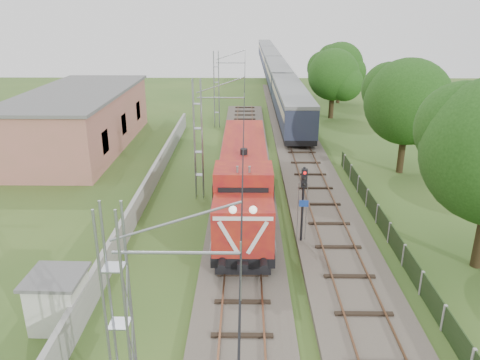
{
  "coord_description": "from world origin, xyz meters",
  "views": [
    {
      "loc": [
        0.11,
        -17.59,
        12.15
      ],
      "look_at": [
        -0.23,
        9.38,
        2.2
      ],
      "focal_mm": 35.0,
      "sensor_mm": 36.0,
      "label": 1
    }
  ],
  "objects_px": {
    "signal_post": "(303,193)",
    "relay_hut": "(58,299)",
    "coach_rake": "(273,65)",
    "locomotive": "(244,177)"
  },
  "relations": [
    {
      "from": "locomotive",
      "to": "coach_rake",
      "type": "height_order",
      "value": "locomotive"
    },
    {
      "from": "coach_rake",
      "to": "signal_post",
      "type": "relative_size",
      "value": 20.24
    },
    {
      "from": "locomotive",
      "to": "coach_rake",
      "type": "distance_m",
      "value": 58.01
    },
    {
      "from": "locomotive",
      "to": "signal_post",
      "type": "distance_m",
      "value": 5.76
    },
    {
      "from": "coach_rake",
      "to": "relay_hut",
      "type": "height_order",
      "value": "coach_rake"
    },
    {
      "from": "signal_post",
      "to": "relay_hut",
      "type": "xyz_separation_m",
      "value": [
        -10.53,
        -6.79,
        -1.93
      ]
    },
    {
      "from": "relay_hut",
      "to": "locomotive",
      "type": "bearing_deg",
      "value": 57.37
    },
    {
      "from": "locomotive",
      "to": "relay_hut",
      "type": "bearing_deg",
      "value": -122.63
    },
    {
      "from": "signal_post",
      "to": "coach_rake",
      "type": "bearing_deg",
      "value": 88.29
    },
    {
      "from": "locomotive",
      "to": "coach_rake",
      "type": "relative_size",
      "value": 0.19
    }
  ]
}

